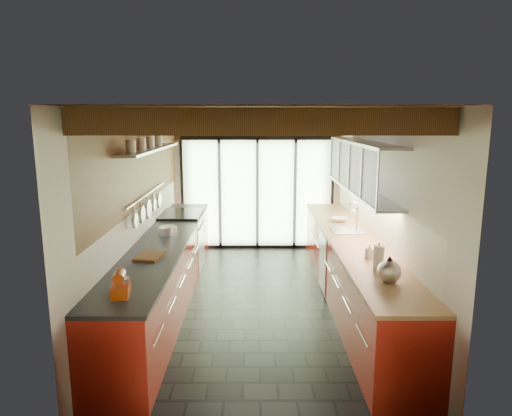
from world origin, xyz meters
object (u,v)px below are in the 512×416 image
(kettle, at_px, (389,270))
(bowl, at_px, (339,220))
(stand_mixer, at_px, (121,285))
(soap_bottle, at_px, (369,251))
(paper_towel, at_px, (379,258))

(kettle, relative_size, bowl, 1.19)
(stand_mixer, distance_m, bowl, 3.95)
(kettle, bearing_deg, bowl, 90.00)
(stand_mixer, xyz_separation_m, soap_bottle, (2.54, 1.11, -0.01))
(paper_towel, xyz_separation_m, soap_bottle, (0.00, 0.39, -0.04))
(bowl, bearing_deg, kettle, -90.00)
(bowl, bearing_deg, soap_bottle, -90.00)
(stand_mixer, height_order, kettle, kettle)
(stand_mixer, relative_size, kettle, 0.96)
(stand_mixer, height_order, soap_bottle, stand_mixer)
(kettle, relative_size, paper_towel, 0.98)
(soap_bottle, height_order, bowl, soap_bottle)
(stand_mixer, relative_size, paper_towel, 0.94)
(soap_bottle, bearing_deg, paper_towel, -90.00)
(kettle, height_order, bowl, kettle)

